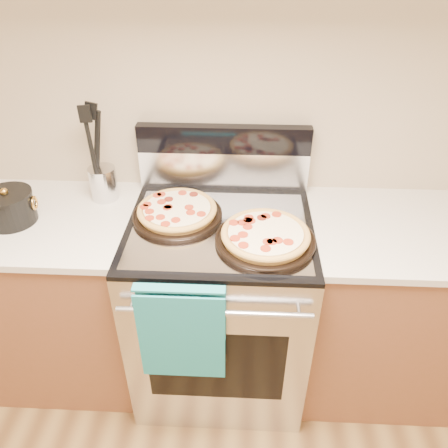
{
  "coord_description": "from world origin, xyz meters",
  "views": [
    {
      "loc": [
        0.09,
        0.19,
        1.94
      ],
      "look_at": [
        0.02,
        1.55,
        0.99
      ],
      "focal_mm": 35.0,
      "sensor_mm": 36.0,
      "label": 1
    }
  ],
  "objects_px": {
    "utensil_crock": "(104,183)",
    "saucepan": "(10,209)",
    "pepperoni_pizza_front": "(265,236)",
    "range_body": "(221,307)",
    "pepperoni_pizza_back": "(177,212)"
  },
  "relations": [
    {
      "from": "range_body",
      "to": "utensil_crock",
      "type": "distance_m",
      "value": 0.78
    },
    {
      "from": "pepperoni_pizza_back",
      "to": "pepperoni_pizza_front",
      "type": "xyz_separation_m",
      "value": [
        0.36,
        -0.16,
        0.0
      ]
    },
    {
      "from": "utensil_crock",
      "to": "saucepan",
      "type": "xyz_separation_m",
      "value": [
        -0.34,
        -0.2,
        -0.01
      ]
    },
    {
      "from": "range_body",
      "to": "pepperoni_pizza_front",
      "type": "height_order",
      "value": "pepperoni_pizza_front"
    },
    {
      "from": "pepperoni_pizza_back",
      "to": "pepperoni_pizza_front",
      "type": "bearing_deg",
      "value": -23.53
    },
    {
      "from": "pepperoni_pizza_front",
      "to": "pepperoni_pizza_back",
      "type": "bearing_deg",
      "value": 156.47
    },
    {
      "from": "range_body",
      "to": "pepperoni_pizza_front",
      "type": "bearing_deg",
      "value": -32.53
    },
    {
      "from": "pepperoni_pizza_back",
      "to": "pepperoni_pizza_front",
      "type": "relative_size",
      "value": 0.97
    },
    {
      "from": "pepperoni_pizza_back",
      "to": "utensil_crock",
      "type": "bearing_deg",
      "value": 155.09
    },
    {
      "from": "pepperoni_pizza_front",
      "to": "saucepan",
      "type": "relative_size",
      "value": 1.91
    },
    {
      "from": "range_body",
      "to": "pepperoni_pizza_front",
      "type": "relative_size",
      "value": 2.37
    },
    {
      "from": "range_body",
      "to": "pepperoni_pizza_back",
      "type": "distance_m",
      "value": 0.53
    },
    {
      "from": "pepperoni_pizza_front",
      "to": "range_body",
      "type": "bearing_deg",
      "value": 147.47
    },
    {
      "from": "utensil_crock",
      "to": "saucepan",
      "type": "height_order",
      "value": "utensil_crock"
    },
    {
      "from": "pepperoni_pizza_back",
      "to": "utensil_crock",
      "type": "xyz_separation_m",
      "value": [
        -0.35,
        0.16,
        0.03
      ]
    }
  ]
}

